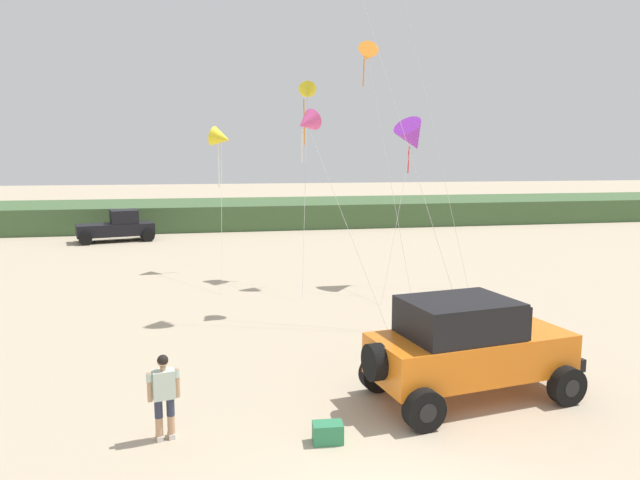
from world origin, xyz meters
TOP-DOWN VIEW (x-y plane):
  - dune_ridge at (2.84, 38.61)m, footprint 90.00×9.57m
  - jeep at (2.76, 3.95)m, footprint 4.99×2.99m
  - person_watching at (-3.66, 3.30)m, footprint 0.61×0.37m
  - cooler_box at (-0.68, 2.58)m, footprint 0.58×0.40m
  - distant_pickup at (-8.25, 30.74)m, footprint 4.92×3.36m
  - kite_orange_streamer at (0.57, 11.81)m, footprint 2.61×3.37m
  - kite_white_parafoil at (-1.97, 19.91)m, footprint 1.33×5.70m
  - kite_blue_swept at (3.87, 16.13)m, footprint 1.44×4.03m
  - kite_pink_ribbon at (5.68, 15.58)m, footprint 3.34×4.43m
  - kite_green_box at (1.65, 17.60)m, footprint 1.49×4.98m

SIDE VIEW (x-z plane):
  - cooler_box at x=-0.68m, z-range 0.00..0.38m
  - dune_ridge at x=2.84m, z-range 0.00..1.80m
  - person_watching at x=-3.66m, z-range 0.10..1.77m
  - distant_pickup at x=-8.25m, z-range -0.05..1.93m
  - jeep at x=2.76m, z-range 0.07..2.33m
  - kite_pink_ribbon at x=5.68m, z-range 2.57..9.60m
  - kite_white_parafoil at x=-1.97m, z-range 2.81..9.48m
  - kite_orange_streamer at x=0.57m, z-range 2.96..9.85m
  - kite_green_box at x=1.65m, z-range 3.74..12.23m
  - kite_blue_swept at x=3.87m, z-range 4.41..14.44m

